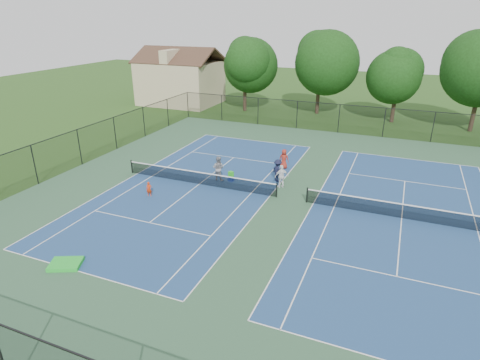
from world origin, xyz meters
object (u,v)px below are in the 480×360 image
at_px(instructor, 218,168).
at_px(ball_hopper, 231,174).
at_px(tree_back_b, 321,59).
at_px(clapboard_house, 180,81).
at_px(bystander_a, 282,176).
at_px(tree_back_a, 245,63).
at_px(bystander_b, 278,171).
at_px(child_player, 149,189).
at_px(tree_back_c, 398,74).
at_px(ball_crate, 231,179).
at_px(bystander_c, 284,159).

relative_size(instructor, ball_hopper, 4.29).
relative_size(tree_back_b, clapboard_house, 0.93).
bearing_deg(bystander_a, tree_back_b, -117.70).
relative_size(tree_back_a, ball_hopper, 21.00).
relative_size(tree_back_a, bystander_b, 5.33).
relative_size(tree_back_a, child_player, 8.85).
distance_m(tree_back_a, bystander_b, 24.55).
bearing_deg(tree_back_a, bystander_a, -62.16).
bearing_deg(bystander_b, bystander_a, 157.05).
relative_size(tree_back_a, tree_back_b, 0.91).
bearing_deg(clapboard_house, ball_hopper, -52.73).
relative_size(tree_back_b, instructor, 5.36).
relative_size(child_player, bystander_b, 0.60).
bearing_deg(bystander_b, tree_back_c, -71.29).
xyz_separation_m(tree_back_c, bystander_b, (-6.85, -22.25, -4.62)).
bearing_deg(ball_crate, bystander_a, 4.45).
bearing_deg(bystander_b, instructor, 54.62).
relative_size(child_player, ball_crate, 2.73).
bearing_deg(child_player, bystander_a, 10.63).
distance_m(tree_back_b, bystander_a, 25.07).
bearing_deg(instructor, tree_back_a, -73.48).
relative_size(instructor, bystander_a, 1.09).
height_order(tree_back_c, clapboard_house, tree_back_c).
height_order(tree_back_b, child_player, tree_back_b).
distance_m(bystander_a, bystander_b, 1.16).
bearing_deg(ball_hopper, child_player, -131.79).
height_order(clapboard_house, ball_crate, clapboard_house).
distance_m(tree_back_b, bystander_b, 24.05).
height_order(tree_back_c, bystander_b, tree_back_c).
distance_m(tree_back_b, ball_crate, 25.40).
relative_size(child_player, ball_hopper, 2.37).
relative_size(bystander_c, ball_hopper, 3.70).
bearing_deg(ball_hopper, bystander_c, 55.11).
bearing_deg(bystander_a, tree_back_a, -96.33).
relative_size(clapboard_house, bystander_b, 6.29).
xyz_separation_m(tree_back_c, bystander_c, (-7.22, -19.44, -4.67)).
xyz_separation_m(tree_back_c, ball_crate, (-10.08, -23.54, -5.32)).
bearing_deg(clapboard_house, tree_back_a, -5.71).
height_order(bystander_a, bystander_b, bystander_a).
xyz_separation_m(clapboard_house, bystander_a, (21.75, -23.25, -2.23)).
distance_m(tree_back_c, bystander_b, 23.74).
bearing_deg(ball_hopper, ball_crate, 0.00).
bearing_deg(tree_back_a, instructor, -72.97).
xyz_separation_m(instructor, ball_hopper, (0.97, 0.14, -0.40)).
height_order(tree_back_b, instructor, tree_back_b).
bearing_deg(tree_back_c, instructor, -115.02).
height_order(tree_back_b, tree_back_c, tree_back_b).
distance_m(tree_back_a, child_player, 27.96).
xyz_separation_m(child_player, bystander_a, (7.94, 4.90, 0.34)).
xyz_separation_m(tree_back_a, child_player, (3.80, -27.15, -5.52)).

